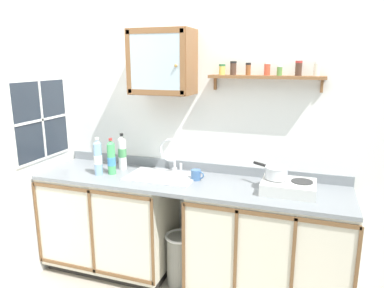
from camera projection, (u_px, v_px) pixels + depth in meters
back_wall at (198, 131)px, 3.11m from camera, size 3.21×0.07×2.54m
lower_cabinet_run at (111, 221)px, 3.24m from camera, size 1.14×0.60×0.89m
lower_cabinet_run_right at (268, 247)px, 2.80m from camera, size 1.22×0.60×0.89m
countertop at (186, 182)px, 2.90m from camera, size 2.57×0.62×0.03m
backsplash at (197, 166)px, 3.16m from camera, size 2.57×0.02×0.08m
sink at (163, 177)px, 3.01m from camera, size 0.57×0.42×0.42m
hot_plate_stove at (288, 187)px, 2.63m from camera, size 0.39×0.30×0.09m
saucepan at (276, 172)px, 2.66m from camera, size 0.28×0.22×0.09m
bottle_soda_green_0 at (111, 158)px, 3.05m from camera, size 0.07×0.07×0.32m
bottle_water_blue_1 at (98, 158)px, 3.02m from camera, size 0.07×0.07×0.33m
bottle_opaque_white_2 at (122, 152)px, 3.18m from camera, size 0.07×0.07×0.33m
mug at (196, 175)px, 2.91m from camera, size 0.12×0.08×0.09m
wall_cabinet at (162, 62)px, 2.90m from camera, size 0.51×0.33×0.52m
spice_shelf at (266, 75)px, 2.74m from camera, size 0.89×0.14×0.23m
window at (41, 120)px, 3.09m from camera, size 0.03×0.67×0.71m
trash_bin at (180, 258)px, 3.03m from camera, size 0.25×0.25×0.45m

